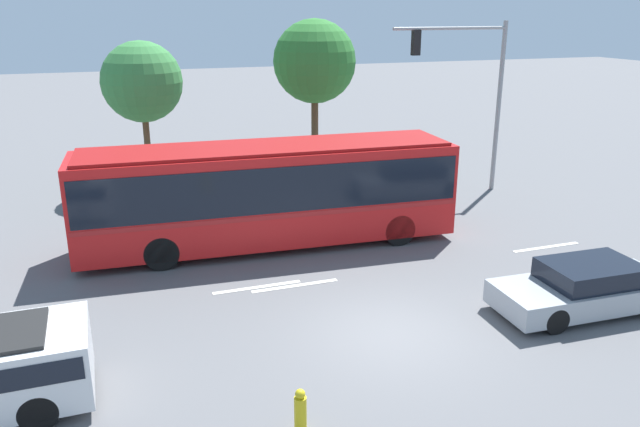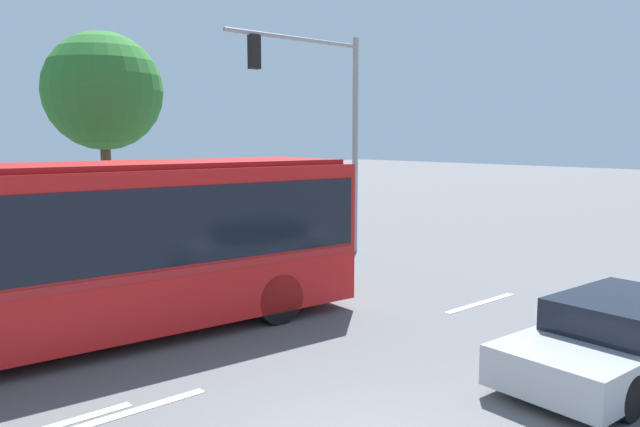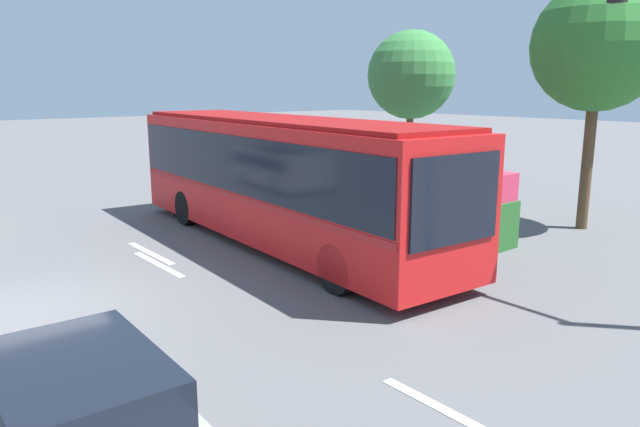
{
  "view_description": "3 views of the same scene",
  "coord_description": "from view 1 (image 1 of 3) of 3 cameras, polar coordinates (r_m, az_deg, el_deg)",
  "views": [
    {
      "loc": [
        -5.78,
        -11.45,
        7.07
      ],
      "look_at": [
        -0.1,
        4.64,
        1.48
      ],
      "focal_mm": 34.94,
      "sensor_mm": 36.0,
      "label": 1
    },
    {
      "loc": [
        -4.45,
        -4.35,
        3.63
      ],
      "look_at": [
        3.51,
        4.79,
        2.14
      ],
      "focal_mm": 34.69,
      "sensor_mm": 36.0,
      "label": 2
    },
    {
      "loc": [
        10.92,
        -2.06,
        3.91
      ],
      "look_at": [
        0.7,
        6.3,
        1.1
      ],
      "focal_mm": 33.17,
      "sensor_mm": 36.0,
      "label": 3
    }
  ],
  "objects": [
    {
      "name": "lane_stripe_mid",
      "position": [
        16.86,
        -5.78,
        -6.74
      ],
      "size": [
        2.4,
        0.16,
        0.01
      ],
      "primitive_type": "cube",
      "color": "silver",
      "rests_on": "ground"
    },
    {
      "name": "street_tree_left",
      "position": [
        26.18,
        -15.99,
        11.48
      ],
      "size": [
        3.2,
        3.2,
        5.97
      ],
      "color": "brown",
      "rests_on": "ground"
    },
    {
      "name": "ground_plane",
      "position": [
        14.64,
        6.54,
        -10.87
      ],
      "size": [
        140.0,
        140.0,
        0.0
      ],
      "primitive_type": "plane",
      "color": "#5B5B5E"
    },
    {
      "name": "city_bus",
      "position": [
        19.26,
        -4.74,
        2.24
      ],
      "size": [
        11.72,
        3.3,
        3.19
      ],
      "rotation": [
        0.0,
        0.0,
        -0.06
      ],
      "color": "red",
      "rests_on": "ground"
    },
    {
      "name": "traffic_light_pole",
      "position": [
        25.4,
        14.07,
        11.6
      ],
      "size": [
        4.85,
        0.24,
        6.7
      ],
      "rotation": [
        0.0,
        0.0,
        3.14
      ],
      "color": "gray",
      "rests_on": "ground"
    },
    {
      "name": "sedan_foreground",
      "position": [
        16.7,
        23.17,
        -6.27
      ],
      "size": [
        4.6,
        1.95,
        1.23
      ],
      "rotation": [
        0.0,
        0.0,
        3.1
      ],
      "color": "#9EA3A8",
      "rests_on": "ground"
    },
    {
      "name": "fire_hydrant",
      "position": [
        11.38,
        -1.81,
        -17.69
      ],
      "size": [
        0.22,
        0.22,
        0.86
      ],
      "color": "gold",
      "rests_on": "ground"
    },
    {
      "name": "street_tree_centre",
      "position": [
        27.03,
        -0.5,
        13.71
      ],
      "size": [
        3.51,
        3.51,
        6.77
      ],
      "color": "brown",
      "rests_on": "ground"
    },
    {
      "name": "flowering_hedge",
      "position": [
        23.02,
        -5.22,
        2.57
      ],
      "size": [
        6.84,
        1.43,
        1.88
      ],
      "color": "#286028",
      "rests_on": "ground"
    },
    {
      "name": "lane_stripe_far",
      "position": [
        16.88,
        -2.3,
        -6.63
      ],
      "size": [
        2.4,
        0.16,
        0.01
      ],
      "primitive_type": "cube",
      "color": "silver",
      "rests_on": "ground"
    },
    {
      "name": "lane_stripe_near",
      "position": [
        20.75,
        20.0,
        -2.92
      ],
      "size": [
        2.4,
        0.16,
        0.01
      ],
      "primitive_type": "cube",
      "color": "silver",
      "rests_on": "ground"
    }
  ]
}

